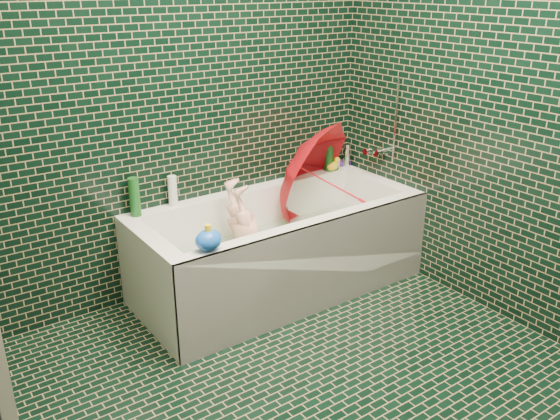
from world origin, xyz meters
TOP-DOWN VIEW (x-y plane):
  - floor at (0.00, 0.00)m, footprint 2.80×2.80m
  - wall_back at (0.00, 1.40)m, footprint 2.80×0.00m
  - wall_right at (1.30, 0.00)m, footprint 0.00×2.80m
  - bathtub at (0.45, 1.01)m, footprint 1.70×0.75m
  - bath_mat at (0.45, 1.02)m, footprint 1.35×0.47m
  - water at (0.45, 1.02)m, footprint 1.48×0.53m
  - faucet at (1.26, 1.02)m, footprint 0.18×0.19m
  - child at (0.30, 1.07)m, footprint 0.86×0.48m
  - umbrella at (0.89, 1.09)m, footprint 0.93×1.09m
  - soap_bottle_a at (1.20, 1.36)m, footprint 0.12×0.12m
  - soap_bottle_b at (1.25, 1.35)m, footprint 0.10×0.10m
  - soap_bottle_c at (1.12, 1.33)m, footprint 0.15×0.15m
  - bottle_right_tall at (1.09, 1.34)m, footprint 0.07×0.07m
  - bottle_right_pump at (1.25, 1.34)m, footprint 0.06×0.06m
  - bottle_left_tall at (-0.30, 1.34)m, footprint 0.06×0.06m
  - bottle_left_short at (-0.06, 1.35)m, footprint 0.06×0.06m
  - rubber_duck at (1.12, 1.32)m, footprint 0.12×0.09m
  - bath_toy at (-0.19, 0.70)m, footprint 0.16×0.14m

SIDE VIEW (x-z plane):
  - floor at x=0.00m, z-range 0.00..0.00m
  - bath_mat at x=0.45m, z-range 0.15..0.16m
  - bathtub at x=0.45m, z-range -0.06..0.49m
  - water at x=0.45m, z-range 0.30..0.30m
  - child at x=0.30m, z-range 0.12..0.50m
  - soap_bottle_a at x=1.20m, z-range 0.43..0.67m
  - soap_bottle_b at x=1.25m, z-range 0.46..0.64m
  - soap_bottle_c at x=1.12m, z-range 0.47..0.63m
  - umbrella at x=0.89m, z-range 0.12..1.02m
  - rubber_duck at x=1.12m, z-range 0.55..0.64m
  - bath_toy at x=-0.19m, z-range 0.54..0.67m
  - bottle_right_pump at x=1.25m, z-range 0.55..0.71m
  - bottle_left_short at x=-0.06m, z-range 0.55..0.73m
  - bottle_right_tall at x=1.09m, z-range 0.55..0.76m
  - bottle_left_tall at x=-0.30m, z-range 0.55..0.77m
  - faucet at x=1.26m, z-range 0.50..1.05m
  - wall_back at x=0.00m, z-range -0.15..2.65m
  - wall_right at x=1.30m, z-range -0.15..2.65m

